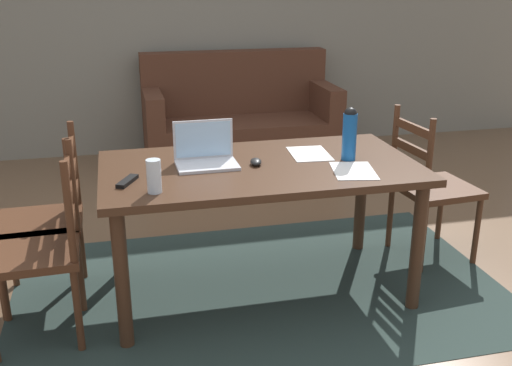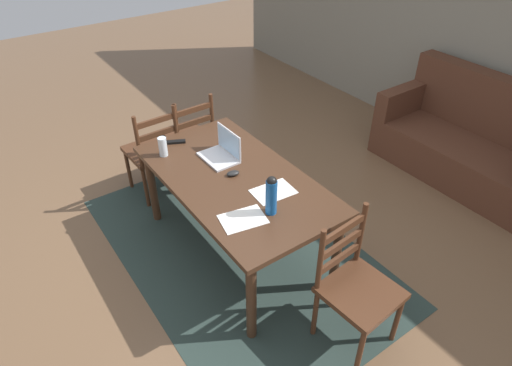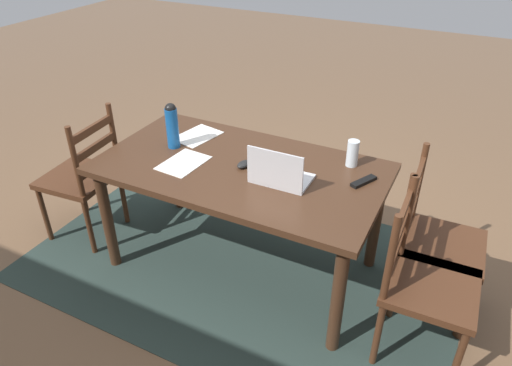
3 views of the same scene
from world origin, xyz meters
TOP-DOWN VIEW (x-y plane):
  - ground_plane at (0.00, 0.00)m, footprint 14.00×14.00m
  - area_rug at (0.00, 0.00)m, footprint 2.75×1.72m
  - wall_back at (0.00, 3.03)m, footprint 8.00×0.12m
  - dining_table at (0.00, 0.00)m, footprint 1.67×0.91m
  - chair_left_near at (-1.13, -0.18)m, footprint 0.45×0.45m
  - chair_left_far at (-1.13, 0.18)m, footprint 0.45×0.45m
  - chair_right_far at (1.13, 0.18)m, footprint 0.47×0.47m
  - couch at (0.42, 2.56)m, footprint 1.80×0.80m
  - laptop at (-0.28, 0.08)m, footprint 0.32×0.22m
  - water_bottle at (0.49, -0.03)m, footprint 0.08×0.08m
  - drinking_glass at (-0.58, -0.30)m, footprint 0.07×0.07m
  - computer_mouse at (-0.02, 0.00)m, footprint 0.08×0.11m
  - tv_remote at (-0.70, -0.14)m, footprint 0.12×0.17m
  - paper_stack_left at (0.32, 0.12)m, footprint 0.23×0.31m
  - paper_stack_right at (0.44, -0.22)m, footprint 0.26×0.33m

SIDE VIEW (x-z plane):
  - ground_plane at x=0.00m, z-range 0.00..0.00m
  - area_rug at x=0.00m, z-range 0.00..0.01m
  - couch at x=0.42m, z-range -0.14..0.86m
  - chair_left_near at x=-1.13m, z-range -0.01..0.94m
  - chair_left_far at x=-1.13m, z-range -0.01..0.94m
  - chair_right_far at x=1.13m, z-range -0.01..0.94m
  - dining_table at x=0.00m, z-range 0.29..1.03m
  - paper_stack_left at x=0.32m, z-range 0.75..0.75m
  - paper_stack_right at x=0.44m, z-range 0.75..0.75m
  - tv_remote at x=-0.70m, z-range 0.75..0.77m
  - computer_mouse at x=-0.02m, z-range 0.75..0.78m
  - laptop at x=-0.28m, z-range 0.69..0.92m
  - drinking_glass at x=-0.58m, z-range 0.75..0.91m
  - water_bottle at x=0.49m, z-range 0.76..1.05m
  - wall_back at x=0.00m, z-range 0.00..2.70m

